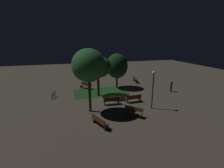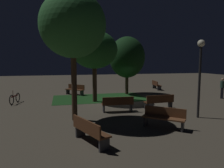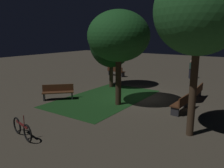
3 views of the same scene
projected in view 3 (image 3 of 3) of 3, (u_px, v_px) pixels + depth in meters
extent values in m
plane|color=#4C4438|center=(139.00, 97.00, 14.05)|extent=(60.00, 60.00, 0.00)
cube|color=#194219|center=(105.00, 98.00, 13.69)|extent=(7.11, 4.09, 0.01)
cube|color=#512D19|center=(181.00, 103.00, 11.25)|extent=(1.82, 0.57, 0.06)
cube|color=#512D19|center=(186.00, 99.00, 11.08)|extent=(1.80, 0.15, 0.40)
cube|color=#2D2D33|center=(175.00, 112.00, 10.68)|extent=(0.10, 0.39, 0.42)
cube|color=#2D2D33|center=(187.00, 104.00, 11.93)|extent=(0.10, 0.39, 0.42)
cube|color=#512D19|center=(195.00, 92.00, 13.34)|extent=(1.82, 0.56, 0.06)
cube|color=#512D19|center=(199.00, 89.00, 13.18)|extent=(1.80, 0.14, 0.40)
cube|color=#2D2D33|center=(192.00, 99.00, 12.73)|extent=(0.10, 0.39, 0.42)
cube|color=#2D2D33|center=(198.00, 93.00, 14.06)|extent=(0.10, 0.39, 0.42)
cube|color=#512D19|center=(58.00, 92.00, 13.29)|extent=(1.60, 1.62, 0.06)
cube|color=#512D19|center=(58.00, 88.00, 13.44)|extent=(1.30, 1.33, 0.40)
cube|color=#2D2D33|center=(72.00, 96.00, 13.48)|extent=(0.33, 0.33, 0.42)
cube|color=#2D2D33|center=(44.00, 97.00, 13.20)|extent=(0.33, 0.33, 0.42)
cube|color=#422314|center=(116.00, 71.00, 20.93)|extent=(0.74, 1.85, 0.06)
cube|color=#422314|center=(115.00, 69.00, 20.73)|extent=(0.32, 1.79, 0.40)
cube|color=#2D2D33|center=(110.00, 73.00, 21.51)|extent=(0.39, 0.14, 0.42)
cube|color=#2D2D33|center=(123.00, 75.00, 20.45)|extent=(0.39, 0.14, 0.42)
cylinder|color=#38281C|center=(118.00, 79.00, 12.18)|extent=(0.31, 0.31, 2.79)
ellipsoid|color=#1E5623|center=(119.00, 36.00, 11.69)|extent=(3.23, 3.23, 2.65)
cylinder|color=#38281C|center=(111.00, 71.00, 16.39)|extent=(0.28, 0.28, 2.38)
ellipsoid|color=#143816|center=(111.00, 42.00, 15.95)|extent=(3.09, 3.09, 3.55)
cylinder|color=#423021|center=(193.00, 88.00, 8.31)|extent=(0.27, 0.27, 3.72)
ellipsoid|color=#28662D|center=(199.00, 10.00, 7.73)|extent=(3.12, 3.12, 3.11)
torus|color=black|center=(17.00, 125.00, 8.76)|extent=(0.20, 0.66, 0.66)
torus|color=black|center=(28.00, 133.00, 8.08)|extent=(0.20, 0.66, 0.66)
cube|color=maroon|center=(22.00, 125.00, 8.38)|extent=(0.24, 0.94, 0.08)
cylinder|color=maroon|center=(24.00, 121.00, 8.16)|extent=(0.03, 0.03, 0.40)
cube|color=black|center=(191.00, 74.00, 19.66)|extent=(0.34, 0.34, 0.84)
cylinder|color=#233D33|center=(191.00, 66.00, 19.51)|extent=(0.32, 0.32, 0.52)
sphere|color=tan|center=(192.00, 61.00, 19.43)|extent=(0.22, 0.22, 0.22)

